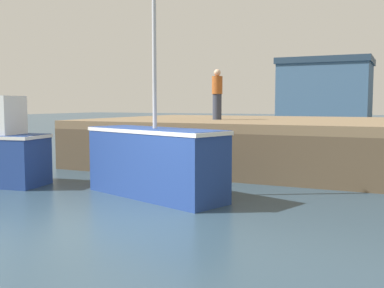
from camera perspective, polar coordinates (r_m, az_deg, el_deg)
ground at (r=7.78m, az=-11.88°, el=-10.44°), size 120.00×160.00×0.10m
pier at (r=14.74m, az=11.44°, el=2.02°), size 12.60×7.82×1.50m
fishing_boat_near_right at (r=9.91m, az=-4.62°, el=-2.06°), size 3.62×2.15×4.68m
dockworker at (r=14.86m, az=3.15°, el=6.18°), size 0.34×0.34×1.62m
warehouse at (r=40.06m, az=16.28°, el=6.09°), size 7.36×5.88×5.71m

